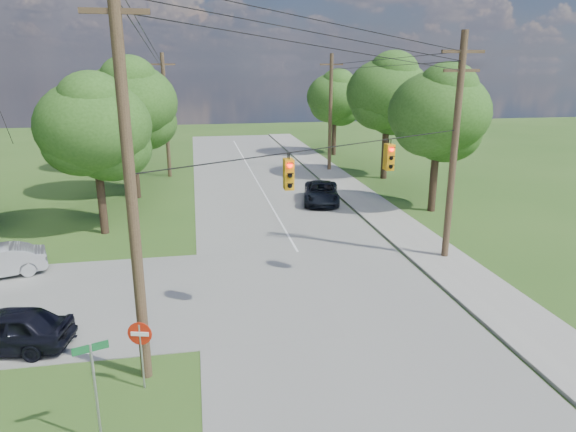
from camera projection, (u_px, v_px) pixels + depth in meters
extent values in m
plane|color=#2E521B|center=(299.00, 367.00, 15.94)|extent=(140.00, 140.00, 0.00)
cube|color=gray|center=(322.00, 294.00, 21.00)|extent=(10.00, 100.00, 0.03)
cube|color=#99978F|center=(473.00, 281.00, 22.14)|extent=(2.60, 100.00, 0.12)
cylinder|color=brown|center=(130.00, 182.00, 13.83)|extent=(0.32, 0.32, 12.00)
cube|color=brown|center=(115.00, 11.00, 12.61)|extent=(1.70, 0.12, 0.14)
cylinder|color=brown|center=(454.00, 151.00, 23.55)|extent=(0.32, 0.32, 10.50)
cube|color=brown|center=(463.00, 51.00, 22.32)|extent=(2.00, 0.12, 0.14)
cube|color=brown|center=(462.00, 71.00, 22.54)|extent=(1.70, 0.12, 0.14)
cylinder|color=brown|center=(330.00, 114.00, 44.38)|extent=(0.32, 0.32, 10.00)
cube|color=brown|center=(332.00, 64.00, 43.22)|extent=(2.00, 0.12, 0.14)
cylinder|color=brown|center=(166.00, 117.00, 41.97)|extent=(0.32, 0.32, 10.00)
cube|color=brown|center=(163.00, 64.00, 40.82)|extent=(2.00, 0.12, 0.14)
cylinder|color=black|center=(338.00, 24.00, 17.35)|extent=(13.52, 7.63, 1.53)
cylinder|color=black|center=(337.00, 37.00, 17.47)|extent=(13.52, 7.63, 1.53)
cylinder|color=black|center=(337.00, 49.00, 17.58)|extent=(13.52, 7.63, 1.53)
cylinder|color=black|center=(376.00, 60.00, 32.77)|extent=(0.03, 22.00, 0.53)
cylinder|color=black|center=(151.00, 44.00, 26.60)|extent=(0.43, 29.60, 2.03)
cylinder|color=black|center=(376.00, 67.00, 32.88)|extent=(0.03, 22.00, 0.53)
cylinder|color=black|center=(151.00, 52.00, 26.71)|extent=(0.43, 29.60, 2.03)
cylinder|color=black|center=(335.00, 147.00, 18.52)|extent=(13.52, 7.63, 0.04)
cube|color=orange|center=(289.00, 175.00, 17.28)|extent=(0.32, 0.22, 1.05)
sphere|color=#FF0C05|center=(290.00, 165.00, 17.05)|extent=(0.17, 0.17, 0.17)
cube|color=orange|center=(288.00, 173.00, 17.51)|extent=(0.32, 0.22, 1.05)
sphere|color=#FF0C05|center=(287.00, 162.00, 17.54)|extent=(0.17, 0.17, 0.17)
cube|color=orange|center=(390.00, 158.00, 20.52)|extent=(0.32, 0.22, 1.05)
sphere|color=#FF0C05|center=(392.00, 149.00, 20.29)|extent=(0.17, 0.17, 0.17)
cube|color=orange|center=(388.00, 157.00, 20.74)|extent=(0.32, 0.22, 1.05)
sphere|color=#FF0C05|center=(387.00, 147.00, 20.78)|extent=(0.17, 0.17, 0.17)
cylinder|color=#3E2B1F|center=(102.00, 206.00, 28.26)|extent=(0.45, 0.45, 3.15)
ellipsoid|color=#254D17|center=(94.00, 126.00, 27.03)|extent=(6.00, 6.00, 4.92)
cylinder|color=#3E2B1F|center=(135.00, 173.00, 35.94)|extent=(0.50, 0.50, 3.50)
ellipsoid|color=#254D17|center=(129.00, 103.00, 34.57)|extent=(6.40, 6.40, 5.25)
cylinder|color=#3E2B1F|center=(123.00, 153.00, 45.05)|extent=(0.48, 0.47, 3.32)
ellipsoid|color=#254D17|center=(119.00, 99.00, 43.75)|extent=(6.00, 6.00, 4.92)
cylinder|color=#3E2B1F|center=(433.00, 186.00, 32.64)|extent=(0.48, 0.48, 3.32)
ellipsoid|color=#254D17|center=(439.00, 112.00, 31.34)|extent=(6.20, 6.20, 5.08)
cylinder|color=#3E2B1F|center=(384.00, 156.00, 42.12)|extent=(0.52, 0.52, 3.67)
ellipsoid|color=#254D17|center=(388.00, 93.00, 40.68)|extent=(6.60, 6.60, 5.41)
cylinder|color=#3E2B1F|center=(334.00, 140.00, 53.34)|extent=(0.45, 0.45, 3.15)
ellipsoid|color=#254D17|center=(335.00, 97.00, 52.11)|extent=(5.80, 5.80, 4.76)
imported|color=black|center=(5.00, 330.00, 16.68)|extent=(4.43, 2.37, 1.44)
imported|color=black|center=(321.00, 193.00, 34.82)|extent=(3.33, 5.37, 1.39)
cylinder|color=#999B9E|center=(142.00, 357.00, 14.64)|extent=(0.06, 0.06, 2.04)
cylinder|color=red|center=(140.00, 334.00, 14.43)|extent=(0.69, 0.21, 0.71)
cube|color=white|center=(140.00, 334.00, 14.40)|extent=(0.50, 0.16, 0.12)
cylinder|color=#999B9E|center=(96.00, 395.00, 12.37)|extent=(0.07, 0.07, 2.76)
cube|color=#14592B|center=(90.00, 348.00, 12.02)|extent=(0.79, 0.31, 0.20)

